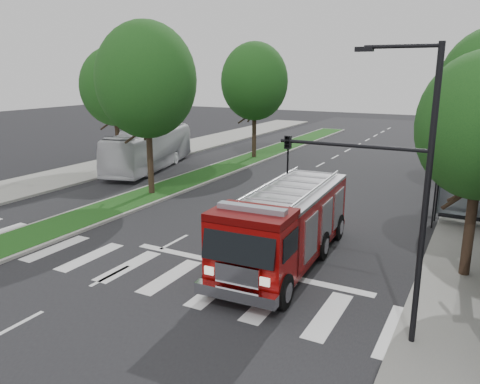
% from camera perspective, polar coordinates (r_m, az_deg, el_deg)
% --- Properties ---
extents(ground, '(140.00, 140.00, 0.00)m').
position_cam_1_polar(ground, '(20.96, -8.02, -6.07)').
color(ground, black).
rests_on(ground, ground).
extents(sidewalk_left, '(5.00, 80.00, 0.15)m').
position_cam_1_polar(sidewalk_left, '(37.46, -17.09, 2.72)').
color(sidewalk_left, gray).
rests_on(sidewalk_left, ground).
extents(median, '(3.00, 50.00, 0.15)m').
position_cam_1_polar(median, '(38.81, 0.40, 3.76)').
color(median, gray).
rests_on(median, ground).
extents(bus_shelter, '(3.20, 1.60, 2.61)m').
position_cam_1_polar(bus_shelter, '(24.50, 26.18, 0.56)').
color(bus_shelter, black).
rests_on(bus_shelter, ground).
extents(tree_median_near, '(5.80, 5.80, 10.16)m').
position_cam_1_polar(tree_median_near, '(28.07, -11.35, 13.21)').
color(tree_median_near, black).
rests_on(tree_median_near, ground).
extents(tree_median_far, '(5.60, 5.60, 9.72)m').
position_cam_1_polar(tree_median_far, '(39.92, 1.78, 13.31)').
color(tree_median_far, black).
rests_on(tree_median_far, ground).
extents(tree_left_mid, '(5.20, 5.20, 9.16)m').
position_cam_1_polar(tree_left_mid, '(37.86, -15.06, 12.28)').
color(tree_left_mid, black).
rests_on(tree_left_mid, ground).
extents(streetlight_right_near, '(4.08, 0.22, 8.00)m').
position_cam_1_polar(streetlight_right_near, '(12.73, 17.98, 1.78)').
color(streetlight_right_near, black).
rests_on(streetlight_right_near, ground).
extents(streetlight_right_far, '(2.11, 0.20, 8.00)m').
position_cam_1_polar(streetlight_right_far, '(35.91, 26.12, 8.52)').
color(streetlight_right_far, black).
rests_on(streetlight_right_far, ground).
extents(fire_engine, '(3.18, 9.24, 3.16)m').
position_cam_1_polar(fire_engine, '(18.23, 5.53, -4.11)').
color(fire_engine, '#520404').
rests_on(fire_engine, ground).
extents(city_bus, '(5.46, 11.63, 3.16)m').
position_cam_1_polar(city_bus, '(36.64, -10.94, 5.24)').
color(city_bus, silver).
rests_on(city_bus, ground).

